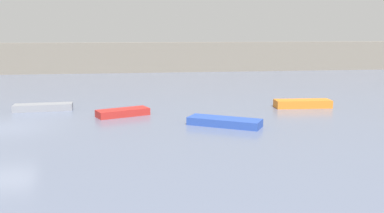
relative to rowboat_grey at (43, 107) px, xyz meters
The scene contains 6 objects.
ground_plane 4.40m from the rowboat_grey, 102.10° to the right, with size 120.00×120.00×0.00m, color slate.
embankment_wall 20.90m from the rowboat_grey, 92.53° to the left, with size 80.00×1.20×3.12m, color gray.
rowboat_grey is the anchor object (origin of this frame).
rowboat_red 4.92m from the rowboat_grey, 26.09° to the right, with size 2.69×0.98×0.37m, color red.
rowboat_blue 10.53m from the rowboat_grey, 29.38° to the right, with size 3.42×1.09×0.36m, color #2B4CAD.
rowboat_orange 14.71m from the rowboat_grey, ahead, with size 3.22×0.98×0.45m, color orange.
Camera 1 is at (5.89, -19.82, 4.43)m, focal length 39.66 mm.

